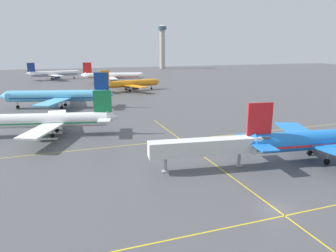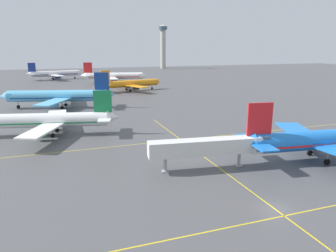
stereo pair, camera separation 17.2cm
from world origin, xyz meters
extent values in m
plane|color=#4C4C4F|center=(0.00, 0.00, 0.00)|extent=(600.00, 600.00, 0.00)
cylinder|color=blue|center=(21.81, 12.75, 4.01)|extent=(31.55, 7.71, 3.72)
cone|color=blue|center=(4.72, 14.96, 4.41)|extent=(3.56, 3.91, 3.53)
cube|color=red|center=(7.24, 14.63, 8.62)|extent=(4.71, 0.95, 5.87)
cube|color=blue|center=(6.38, 11.78, 4.41)|extent=(3.76, 5.45, 0.23)
cube|color=blue|center=(7.13, 17.61, 4.41)|extent=(3.76, 5.45, 0.23)
cube|color=blue|center=(21.91, 21.13, 3.43)|extent=(9.67, 15.54, 0.39)
cylinder|color=blue|center=(22.66, 17.77, 2.15)|extent=(3.57, 2.47, 2.06)
cube|color=red|center=(21.81, 12.75, 3.55)|extent=(29.07, 7.42, 0.35)
cylinder|color=#99999E|center=(19.54, 10.48, 1.62)|extent=(0.27, 0.27, 1.62)
cylinder|color=black|center=(19.54, 10.48, 0.54)|extent=(1.12, 0.58, 1.08)
cylinder|color=#99999E|center=(20.19, 15.53, 1.62)|extent=(0.27, 0.27, 1.62)
cylinder|color=black|center=(20.19, 15.53, 0.54)|extent=(1.12, 0.58, 1.08)
cylinder|color=white|center=(-29.51, 48.68, 3.76)|extent=(29.36, 9.82, 3.48)
cone|color=white|center=(-13.78, 45.15, 4.12)|extent=(3.58, 3.87, 3.31)
cube|color=#197F47|center=(-16.10, 45.67, 8.06)|extent=(4.36, 1.29, 5.50)
cube|color=white|center=(-15.06, 48.25, 4.12)|extent=(3.90, 5.29, 0.22)
cube|color=white|center=(-16.26, 42.89, 4.12)|extent=(3.90, 5.29, 0.22)
cube|color=white|center=(-26.91, 56.08, 3.21)|extent=(4.92, 13.79, 0.37)
cube|color=white|center=(-30.32, 40.89, 3.21)|extent=(10.06, 14.47, 0.37)
cylinder|color=#2D9956|center=(-28.64, 53.37, 2.02)|extent=(3.46, 2.56, 1.92)
cylinder|color=#2D9956|center=(-30.73, 44.08, 2.02)|extent=(3.46, 2.56, 1.92)
cube|color=#197F47|center=(-29.51, 48.68, 3.32)|extent=(27.08, 9.34, 0.33)
cylinder|color=#99999E|center=(-27.20, 50.61, 1.51)|extent=(0.26, 0.26, 1.51)
cylinder|color=black|center=(-27.20, 50.61, 0.50)|extent=(1.07, 0.62, 1.01)
cylinder|color=#99999E|center=(-28.24, 45.96, 1.51)|extent=(0.26, 0.26, 1.51)
cylinder|color=black|center=(-28.24, 45.96, 0.50)|extent=(1.07, 0.62, 1.01)
cylinder|color=#5BB7E5|center=(-26.68, 85.24, 4.30)|extent=(33.41, 12.57, 3.98)
cone|color=#5BB7E5|center=(-44.18, 89.96, 4.30)|extent=(3.65, 4.48, 3.90)
cone|color=#5BB7E5|center=(-8.88, 80.44, 4.71)|extent=(4.22, 4.52, 3.78)
cube|color=navy|center=(-11.51, 81.15, 9.22)|extent=(4.95, 1.67, 6.29)
cube|color=#5BB7E5|center=(-10.18, 84.05, 4.71)|extent=(4.65, 6.13, 0.25)
cube|color=#5BB7E5|center=(-11.82, 77.98, 4.71)|extent=(4.65, 6.13, 0.25)
cube|color=#5BB7E5|center=(-23.35, 93.57, 3.67)|extent=(6.29, 15.99, 0.42)
cube|color=#5BB7E5|center=(-27.99, 76.37, 3.67)|extent=(12.01, 16.47, 0.42)
cylinder|color=#5BB7E5|center=(-25.47, 90.56, 2.30)|extent=(4.01, 3.05, 2.20)
cylinder|color=#5BB7E5|center=(-28.30, 80.04, 2.30)|extent=(4.01, 3.05, 2.20)
cube|color=#385166|center=(-41.85, 89.33, 4.87)|extent=(2.77, 4.03, 0.73)
cube|color=navy|center=(-26.68, 85.24, 3.80)|extent=(30.83, 11.91, 0.38)
cylinder|color=#99999E|center=(-39.83, 88.79, 1.73)|extent=(0.29, 0.29, 1.73)
cylinder|color=black|center=(-39.83, 88.79, 0.58)|extent=(1.24, 0.76, 1.15)
cylinder|color=#99999E|center=(-23.95, 87.33, 1.73)|extent=(0.29, 0.29, 1.73)
cylinder|color=black|center=(-23.95, 87.33, 0.58)|extent=(1.24, 0.76, 1.15)
cylinder|color=#99999E|center=(-25.37, 82.07, 1.73)|extent=(0.29, 0.29, 1.73)
cylinder|color=black|center=(-25.37, 82.07, 0.58)|extent=(1.24, 0.76, 1.15)
cylinder|color=orange|center=(7.94, 120.51, 3.60)|extent=(28.16, 9.17, 3.33)
cone|color=orange|center=(22.79, 123.70, 3.60)|extent=(2.92, 3.68, 3.27)
cone|color=orange|center=(-7.16, 117.26, 3.95)|extent=(3.41, 3.69, 3.17)
cube|color=orange|center=(-4.93, 117.74, 7.72)|extent=(4.18, 1.20, 5.27)
cube|color=orange|center=(-4.80, 115.07, 3.95)|extent=(3.71, 5.05, 0.21)
cube|color=orange|center=(-5.91, 120.22, 3.95)|extent=(3.71, 5.05, 0.21)
cube|color=orange|center=(8.66, 113.03, 3.07)|extent=(9.55, 13.88, 0.35)
cube|color=orange|center=(5.52, 127.62, 3.07)|extent=(4.60, 13.18, 0.35)
cylinder|color=#333338|center=(9.08, 116.09, 1.93)|extent=(3.30, 2.43, 1.84)
cylinder|color=#333338|center=(7.16, 125.01, 1.93)|extent=(3.30, 2.43, 1.84)
cube|color=#385166|center=(20.81, 123.28, 4.08)|extent=(2.19, 3.33, 0.61)
cube|color=orange|center=(7.94, 120.51, 3.18)|extent=(25.97, 8.73, 0.32)
cylinder|color=#99999E|center=(19.10, 122.91, 1.45)|extent=(0.25, 0.25, 1.45)
cylinder|color=black|center=(19.10, 122.91, 0.48)|extent=(1.03, 0.59, 0.97)
cylinder|color=#99999E|center=(6.71, 117.91, 1.45)|extent=(0.25, 0.25, 1.45)
cylinder|color=black|center=(6.71, 117.91, 0.48)|extent=(1.03, 0.59, 0.97)
cylinder|color=#99999E|center=(5.75, 122.37, 1.45)|extent=(0.25, 0.25, 1.45)
cylinder|color=black|center=(5.75, 122.37, 0.48)|extent=(1.03, 0.59, 0.97)
cylinder|color=white|center=(6.18, 157.63, 4.20)|extent=(32.74, 11.56, 3.89)
cone|color=white|center=(23.38, 153.43, 4.20)|extent=(3.49, 4.33, 3.81)
cone|color=white|center=(-11.32, 161.91, 4.61)|extent=(4.06, 4.37, 3.69)
cube|color=red|center=(-8.73, 161.28, 9.01)|extent=(4.86, 1.52, 6.14)
cube|color=white|center=(-9.96, 158.42, 4.61)|extent=(4.45, 5.95, 0.25)
cube|color=white|center=(-8.50, 164.38, 4.61)|extent=(4.45, 5.95, 0.25)
cube|color=white|center=(3.12, 149.43, 3.58)|extent=(5.79, 15.51, 0.41)
cube|color=white|center=(7.25, 166.33, 3.58)|extent=(11.46, 16.14, 0.41)
cylinder|color=#4C4C51|center=(5.12, 152.41, 2.25)|extent=(3.89, 2.91, 2.15)
cylinder|color=#4C4C51|center=(7.64, 162.75, 2.25)|extent=(3.89, 2.91, 2.15)
cube|color=#385166|center=(21.09, 153.99, 4.76)|extent=(2.64, 3.91, 0.72)
cube|color=red|center=(6.18, 157.63, 3.71)|extent=(30.20, 10.97, 0.37)
cylinder|color=#99999E|center=(19.10, 154.47, 1.69)|extent=(0.29, 0.29, 1.69)
cylinder|color=black|center=(19.10, 154.47, 0.56)|extent=(1.20, 0.71, 1.13)
cylinder|color=#99999E|center=(3.56, 155.53, 1.69)|extent=(0.29, 0.29, 1.69)
cylinder|color=black|center=(3.56, 155.53, 0.56)|extent=(1.20, 0.71, 1.13)
cylinder|color=#99999E|center=(4.82, 160.70, 1.69)|extent=(0.29, 0.29, 1.69)
cylinder|color=black|center=(4.82, 160.70, 0.56)|extent=(1.20, 0.71, 1.13)
cylinder|color=white|center=(-26.98, 191.13, 3.88)|extent=(30.39, 9.27, 3.59)
cone|color=white|center=(-10.92, 194.24, 3.88)|extent=(3.08, 3.92, 3.52)
cone|color=white|center=(-43.31, 187.98, 4.25)|extent=(3.62, 3.93, 3.41)
cube|color=navy|center=(-40.90, 188.44, 8.32)|extent=(4.52, 1.20, 5.67)
cube|color=white|center=(-40.83, 185.57, 4.25)|extent=(3.90, 5.40, 0.23)
cube|color=white|center=(-41.90, 191.14, 4.25)|extent=(3.90, 5.40, 0.23)
cube|color=white|center=(-26.38, 183.06, 3.31)|extent=(10.06, 14.98, 0.38)
cube|color=white|center=(-29.43, 198.85, 3.31)|extent=(5.18, 14.27, 0.38)
cylinder|color=navy|center=(-25.86, 186.34, 2.08)|extent=(3.53, 2.56, 1.99)
cylinder|color=navy|center=(-27.72, 196.00, 2.08)|extent=(3.53, 2.56, 1.99)
cube|color=#385166|center=(-13.05, 193.83, 4.40)|extent=(2.30, 3.57, 0.66)
cube|color=navy|center=(-26.98, 191.13, 3.43)|extent=(28.02, 8.84, 0.34)
cylinder|color=#99999E|center=(-14.91, 193.47, 1.56)|extent=(0.26, 0.26, 1.56)
cylinder|color=black|center=(-14.91, 193.47, 0.52)|extent=(1.10, 0.62, 1.04)
cylinder|color=#99999E|center=(-28.37, 188.36, 1.56)|extent=(0.26, 0.26, 1.56)
cylinder|color=black|center=(-28.37, 188.36, 0.52)|extent=(1.10, 0.62, 1.04)
cylinder|color=#99999E|center=(-29.30, 193.19, 1.56)|extent=(0.26, 0.26, 1.56)
cylinder|color=black|center=(-29.30, 193.19, 0.52)|extent=(1.10, 0.62, 1.04)
cube|color=yellow|center=(0.00, -2.00, 0.00)|extent=(154.76, 0.20, 0.01)
cube|color=yellow|center=(0.00, 34.07, 0.00)|extent=(154.76, 0.20, 0.01)
cube|color=yellow|center=(0.00, 16.03, 0.00)|extent=(0.20, 79.35, 0.01)
cube|color=silver|center=(-2.97, 16.06, 4.10)|extent=(19.64, 5.25, 2.70)
cylinder|color=silver|center=(6.67, 14.77, 4.10)|extent=(3.38, 3.37, 2.97)
cube|color=#47474C|center=(7.96, 14.60, 4.10)|extent=(1.98, 3.16, 2.97)
cylinder|color=#99999E|center=(3.78, 15.15, 2.05)|extent=(0.56, 0.56, 4.10)
cube|color=#99999E|center=(3.78, 15.15, 0.10)|extent=(1.24, 1.24, 0.20)
cylinder|color=#99999E|center=(-9.72, 16.96, 2.05)|extent=(0.56, 0.56, 4.10)
cube|color=#99999E|center=(-9.72, 16.96, 0.10)|extent=(1.24, 1.24, 0.20)
cylinder|color=#ADA89E|center=(74.49, 271.87, 18.46)|extent=(5.20, 5.20, 36.92)
cylinder|color=#385166|center=(74.49, 271.87, 38.52)|extent=(8.40, 8.40, 3.20)
cone|color=#ADA89E|center=(74.49, 271.87, 41.02)|extent=(8.82, 8.82, 1.80)
camera|label=1|loc=(-26.23, -31.41, 21.08)|focal=33.76mm
camera|label=2|loc=(-26.07, -31.46, 21.08)|focal=33.76mm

